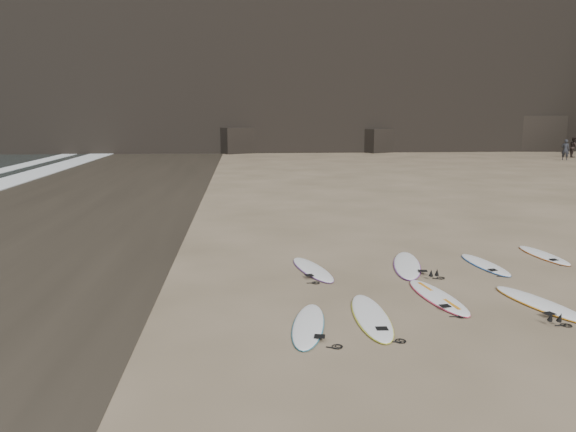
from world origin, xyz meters
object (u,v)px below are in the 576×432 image
object	(u,v)px
surfboard_2	(438,296)
surfboard_6	(407,265)
surfboard_1	(371,316)
surfboard_3	(541,303)
surfboard_7	(485,264)
surfboard_8	(543,255)
person_b	(574,147)
surfboard_0	(308,325)
person_a	(565,150)
surfboard_5	(312,269)

from	to	relation	value
surfboard_2	surfboard_6	bearing A→B (deg)	80.66
surfboard_1	surfboard_6	bearing A→B (deg)	65.79
surfboard_1	surfboard_3	size ratio (longest dim) A/B	1.04
surfboard_1	surfboard_2	xyz separation A→B (m)	(1.69, 1.05, -0.00)
surfboard_1	surfboard_7	world-z (taller)	surfboard_1
surfboard_6	surfboard_8	bearing A→B (deg)	23.46
person_b	surfboard_2	bearing A→B (deg)	166.73
surfboard_0	surfboard_3	size ratio (longest dim) A/B	0.92
surfboard_0	person_b	distance (m)	47.11
surfboard_0	person_b	bearing A→B (deg)	64.43
surfboard_2	person_a	bearing A→B (deg)	48.34
surfboard_1	surfboard_5	xyz separation A→B (m)	(-0.73, 3.40, -0.00)
surfboard_6	person_a	world-z (taller)	person_a
surfboard_8	surfboard_3	bearing A→B (deg)	-124.43
surfboard_5	surfboard_8	size ratio (longest dim) A/B	1.08
surfboard_0	person_a	world-z (taller)	person_a
surfboard_0	surfboard_6	world-z (taller)	surfboard_6
surfboard_1	person_a	size ratio (longest dim) A/B	1.50
surfboard_2	surfboard_5	bearing A→B (deg)	128.16
surfboard_0	surfboard_3	distance (m)	5.00
person_a	surfboard_3	bearing A→B (deg)	97.69
surfboard_6	surfboard_7	xyz separation A→B (m)	(2.04, -0.11, -0.01)
surfboard_3	surfboard_6	size ratio (longest dim) A/B	0.93
surfboard_2	surfboard_3	xyz separation A→B (m)	(1.97, -0.61, 0.00)
surfboard_0	person_a	distance (m)	43.49
surfboard_2	surfboard_8	xyz separation A→B (m)	(4.15, 3.25, -0.00)
person_b	surfboard_7	bearing A→B (deg)	167.24
surfboard_0	surfboard_8	xyz separation A→B (m)	(7.11, 4.65, -0.00)
surfboard_5	surfboard_7	world-z (taller)	surfboard_5
surfboard_1	surfboard_2	bearing A→B (deg)	33.85
surfboard_5	surfboard_8	xyz separation A→B (m)	(6.57, 0.91, -0.00)
surfboard_5	person_b	bearing A→B (deg)	37.17
surfboard_5	surfboard_7	xyz separation A→B (m)	(4.53, 0.09, -0.00)
surfboard_1	surfboard_0	bearing A→B (deg)	-163.07
surfboard_1	person_a	xyz separation A→B (m)	(24.41, 34.75, 0.82)
surfboard_7	surfboard_2	bearing A→B (deg)	-137.76
surfboard_3	surfboard_5	distance (m)	5.29
surfboard_0	surfboard_2	distance (m)	3.27
person_b	surfboard_5	bearing A→B (deg)	162.38
surfboard_2	person_b	bearing A→B (deg)	47.75
surfboard_2	surfboard_3	size ratio (longest dim) A/B	0.99
surfboard_7	person_b	size ratio (longest dim) A/B	1.23
surfboard_3	person_a	distance (m)	40.10
surfboard_7	surfboard_5	bearing A→B (deg)	174.33
surfboard_6	surfboard_8	world-z (taller)	surfboard_6
surfboard_1	surfboard_6	size ratio (longest dim) A/B	0.96
surfboard_1	surfboard_3	bearing A→B (deg)	8.85
surfboard_3	surfboard_7	distance (m)	3.05
surfboard_0	surfboard_7	world-z (taller)	surfboard_0
surfboard_1	surfboard_7	bearing A→B (deg)	44.43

